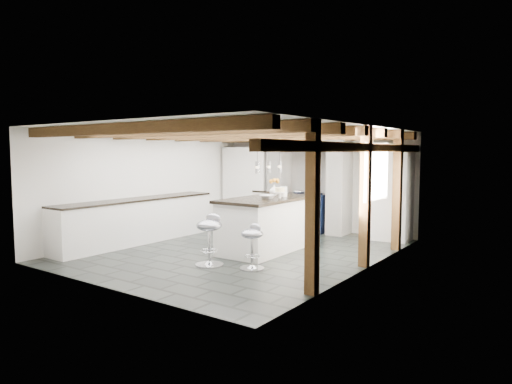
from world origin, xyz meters
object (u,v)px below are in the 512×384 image
Objects in this scene: kitchen_island at (266,223)px; bar_stool_near at (252,241)px; range_cooker at (308,211)px; bar_stool_far at (210,234)px.

kitchen_island reaches higher than bar_stool_near.
bar_stool_near is (0.62, -1.30, -0.06)m from kitchen_island.
range_cooker is 3.92m from bar_stool_far.
bar_stool_near is at bearing -65.25° from kitchen_island.
kitchen_island is at bearing 128.03° from bar_stool_near.
kitchen_island is 1.44m from bar_stool_near.
bar_stool_near is at bearing 11.99° from bar_stool_far.
kitchen_island reaches higher than bar_stool_far.
kitchen_island is 1.53m from bar_stool_far.
bar_stool_near is (1.03, -3.68, -0.01)m from range_cooker.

